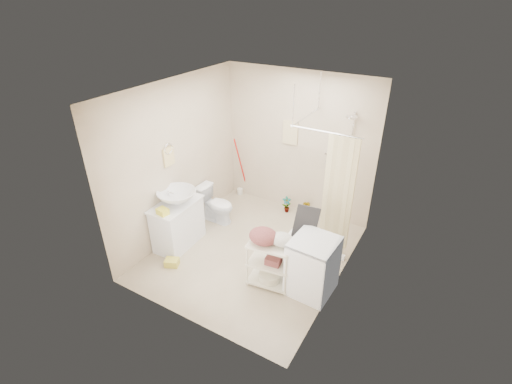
# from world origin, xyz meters

# --- Properties ---
(floor) EXTENTS (3.20, 3.20, 0.00)m
(floor) POSITION_xyz_m (0.00, 0.00, 0.00)
(floor) COLOR tan
(floor) RESTS_ON ground
(ceiling) EXTENTS (2.80, 3.20, 0.04)m
(ceiling) POSITION_xyz_m (0.00, 0.00, 2.60)
(ceiling) COLOR silver
(ceiling) RESTS_ON ground
(wall_back) EXTENTS (2.80, 0.04, 2.60)m
(wall_back) POSITION_xyz_m (0.00, 1.60, 1.30)
(wall_back) COLOR beige
(wall_back) RESTS_ON ground
(wall_front) EXTENTS (2.80, 0.04, 2.60)m
(wall_front) POSITION_xyz_m (0.00, -1.60, 1.30)
(wall_front) COLOR beige
(wall_front) RESTS_ON ground
(wall_left) EXTENTS (0.04, 3.20, 2.60)m
(wall_left) POSITION_xyz_m (-1.40, 0.00, 1.30)
(wall_left) COLOR beige
(wall_left) RESTS_ON ground
(wall_right) EXTENTS (0.04, 3.20, 2.60)m
(wall_right) POSITION_xyz_m (1.40, 0.00, 1.30)
(wall_right) COLOR beige
(wall_right) RESTS_ON ground
(vanity) EXTENTS (0.53, 0.90, 0.77)m
(vanity) POSITION_xyz_m (-1.16, -0.40, 0.39)
(vanity) COLOR silver
(vanity) RESTS_ON ground
(sink) EXTENTS (0.69, 0.69, 0.21)m
(sink) POSITION_xyz_m (-1.15, -0.37, 0.88)
(sink) COLOR silver
(sink) RESTS_ON vanity
(counter_basket) EXTENTS (0.19, 0.16, 0.09)m
(counter_basket) POSITION_xyz_m (-1.11, -0.73, 0.82)
(counter_basket) COLOR gold
(counter_basket) RESTS_ON vanity
(floor_basket) EXTENTS (0.36, 0.33, 0.16)m
(floor_basket) POSITION_xyz_m (-0.90, -0.90, 0.08)
(floor_basket) COLOR gold
(floor_basket) RESTS_ON ground
(toilet) EXTENTS (0.66, 0.38, 0.66)m
(toilet) POSITION_xyz_m (-1.04, 0.49, 0.33)
(toilet) COLOR white
(toilet) RESTS_ON ground
(mop) EXTENTS (0.14, 0.14, 1.24)m
(mop) POSITION_xyz_m (-1.20, 1.52, 0.62)
(mop) COLOR #BE0D09
(mop) RESTS_ON ground
(potted_plant_a) EXTENTS (0.20, 0.19, 0.32)m
(potted_plant_a) POSITION_xyz_m (-0.06, 1.37, 0.16)
(potted_plant_a) COLOR maroon
(potted_plant_a) RESTS_ON ground
(potted_plant_b) EXTENTS (0.18, 0.15, 0.32)m
(potted_plant_b) POSITION_xyz_m (0.29, 1.45, 0.16)
(potted_plant_b) COLOR brown
(potted_plant_b) RESTS_ON ground
(hanging_towel) EXTENTS (0.28, 0.03, 0.42)m
(hanging_towel) POSITION_xyz_m (-0.15, 1.58, 1.50)
(hanging_towel) COLOR beige
(hanging_towel) RESTS_ON wall_back
(towel_ring) EXTENTS (0.04, 0.22, 0.34)m
(towel_ring) POSITION_xyz_m (-1.38, -0.20, 1.47)
(towel_ring) COLOR #E0C77D
(towel_ring) RESTS_ON wall_left
(tp_holder) EXTENTS (0.08, 0.12, 0.14)m
(tp_holder) POSITION_xyz_m (-1.36, 0.05, 0.72)
(tp_holder) COLOR white
(tp_holder) RESTS_ON wall_left
(shower) EXTENTS (1.10, 1.10, 2.10)m
(shower) POSITION_xyz_m (0.85, 1.05, 1.05)
(shower) COLOR white
(shower) RESTS_ON ground
(shampoo_bottle_a) EXTENTS (0.09, 0.09, 0.22)m
(shampoo_bottle_a) POSITION_xyz_m (0.64, 1.50, 1.43)
(shampoo_bottle_a) COLOR white
(shampoo_bottle_a) RESTS_ON shower
(shampoo_bottle_b) EXTENTS (0.09, 0.09, 0.16)m
(shampoo_bottle_b) POSITION_xyz_m (0.72, 1.51, 1.40)
(shampoo_bottle_b) COLOR #3A4EAE
(shampoo_bottle_b) RESTS_ON shower
(washing_machine) EXTENTS (0.61, 0.63, 0.85)m
(washing_machine) POSITION_xyz_m (1.14, -0.31, 0.42)
(washing_machine) COLOR white
(washing_machine) RESTS_ON ground
(laundry_rack) EXTENTS (0.65, 0.43, 0.83)m
(laundry_rack) POSITION_xyz_m (0.58, -0.48, 0.42)
(laundry_rack) COLOR beige
(laundry_rack) RESTS_ON ground
(ironing_board) EXTENTS (0.34, 0.19, 1.15)m
(ironing_board) POSITION_xyz_m (0.87, -0.11, 0.58)
(ironing_board) COLOR black
(ironing_board) RESTS_ON ground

